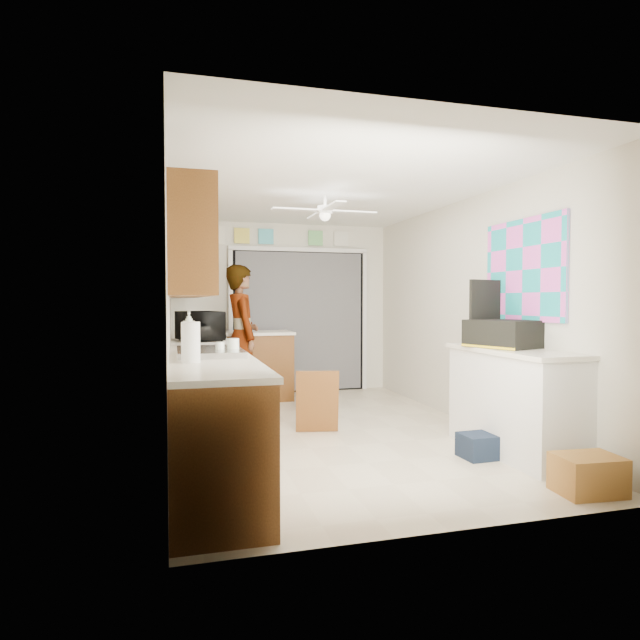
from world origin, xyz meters
TOP-DOWN VIEW (x-y plane):
  - floor at (0.00, 0.00)m, footprint 5.00×5.00m
  - ceiling at (0.00, 0.00)m, footprint 5.00×5.00m
  - wall_back at (0.00, 2.50)m, footprint 3.20×0.00m
  - wall_front at (0.00, -2.50)m, footprint 3.20×0.00m
  - wall_left at (-1.60, 0.00)m, footprint 0.00×5.00m
  - wall_right at (1.60, 0.00)m, footprint 0.00×5.00m
  - left_base_cabinets at (-1.30, 0.00)m, footprint 0.60×4.80m
  - left_countertop at (-1.29, 0.00)m, footprint 0.62×4.80m
  - upper_cabinets at (-1.44, 0.20)m, footprint 0.32×4.00m
  - sink_basin at (-1.29, -1.00)m, footprint 0.50×0.76m
  - faucet at (-1.48, -1.00)m, footprint 0.03×0.03m
  - peninsula_base at (-0.50, 2.00)m, footprint 1.00×0.60m
  - peninsula_top at (-0.50, 2.00)m, footprint 1.04×0.64m
  - back_opening_recess at (0.25, 2.47)m, footprint 2.00×0.06m
  - curtain_panel at (0.25, 2.43)m, footprint 1.90×0.03m
  - door_trim_left at (-0.77, 2.44)m, footprint 0.06×0.04m
  - door_trim_right at (1.27, 2.44)m, footprint 0.06×0.04m
  - door_trim_head at (0.25, 2.44)m, footprint 2.10×0.04m
  - header_frame_0 at (-0.60, 2.47)m, footprint 0.22×0.02m
  - header_frame_1 at (-0.25, 2.47)m, footprint 0.22×0.02m
  - header_frame_3 at (0.50, 2.47)m, footprint 0.22×0.02m
  - header_frame_4 at (0.90, 2.47)m, footprint 0.22×0.02m
  - route66_sign at (-0.95, 2.47)m, footprint 0.22×0.02m
  - right_counter_base at (1.35, -1.20)m, footprint 0.50×1.40m
  - right_counter_top at (1.34, -1.20)m, footprint 0.54×1.44m
  - abstract_painting at (1.58, -1.00)m, footprint 0.03×1.15m
  - ceiling_fan at (0.00, 0.20)m, footprint 1.14×1.14m
  - microwave at (-1.29, 0.52)m, footprint 0.53×0.65m
  - soap_bottle at (-1.43, -0.28)m, footprint 0.14×0.14m
  - jar_a at (-1.11, -1.07)m, footprint 0.10×0.10m
  - jar_b at (-1.22, -1.08)m, footprint 0.09×0.09m
  - paper_towel_roll at (-1.45, -1.51)m, footprint 0.16×0.16m
  - suitcase at (1.32, -1.07)m, footprint 0.60×0.69m
  - suitcase_rim at (1.32, -1.07)m, footprint 0.60×0.69m
  - suitcase_lid at (1.32, -0.78)m, footprint 0.41×0.16m
  - cardboard_box at (1.25, -2.20)m, footprint 0.46×0.36m
  - navy_crate at (1.00, -1.23)m, footprint 0.35×0.30m
  - cabinet_door_panel at (-0.15, -0.04)m, footprint 0.46×0.26m
  - man at (-0.73, 1.49)m, footprint 0.51×0.71m
  - dog at (0.07, 1.23)m, footprint 0.31×0.52m

SIDE VIEW (x-z plane):
  - floor at x=0.00m, z-range 0.00..0.00m
  - navy_crate at x=1.00m, z-range 0.00..0.21m
  - cardboard_box at x=1.25m, z-range 0.00..0.27m
  - dog at x=0.07m, z-range 0.00..0.39m
  - cabinet_door_panel at x=-0.15m, z-range 0.00..0.65m
  - left_base_cabinets at x=-1.30m, z-range 0.00..0.90m
  - peninsula_base at x=-0.50m, z-range 0.00..0.90m
  - right_counter_base at x=1.35m, z-range 0.00..0.90m
  - man at x=-0.73m, z-range 0.00..1.82m
  - left_countertop at x=-1.29m, z-range 0.90..0.94m
  - peninsula_top at x=-0.50m, z-range 0.90..0.94m
  - right_counter_top at x=1.34m, z-range 0.90..0.94m
  - suitcase_rim at x=1.32m, z-range 0.94..0.96m
  - sink_basin at x=-1.29m, z-range 0.92..0.98m
  - jar_b at x=-1.22m, z-range 0.94..1.04m
  - jar_a at x=-1.11m, z-range 0.94..1.07m
  - faucet at x=-1.48m, z-range 0.94..1.16m
  - back_opening_recess at x=0.25m, z-range 0.00..2.10m
  - door_trim_left at x=-0.77m, z-range 0.00..2.10m
  - door_trim_right at x=1.27m, z-range 0.00..2.10m
  - curtain_panel at x=0.25m, z-range 0.03..2.08m
  - suitcase at x=1.32m, z-range 0.94..1.19m
  - paper_towel_roll at x=-1.45m, z-range 0.94..1.22m
  - microwave at x=-1.29m, z-range 0.94..1.25m
  - soap_bottle at x=-1.43m, z-range 0.94..1.27m
  - wall_back at x=0.00m, z-range -0.35..2.85m
  - wall_front at x=0.00m, z-range -0.35..2.85m
  - wall_left at x=-1.60m, z-range -1.25..3.75m
  - wall_right at x=1.60m, z-range -1.25..3.75m
  - suitcase_lid at x=1.32m, z-range 1.06..1.56m
  - abstract_painting at x=1.58m, z-range 1.17..2.12m
  - upper_cabinets at x=-1.44m, z-range 1.40..2.20m
  - door_trim_head at x=0.25m, z-range 2.09..2.15m
  - header_frame_0 at x=-0.60m, z-range 2.19..2.41m
  - header_frame_1 at x=-0.25m, z-range 2.19..2.41m
  - header_frame_3 at x=0.50m, z-range 2.19..2.41m
  - header_frame_4 at x=0.90m, z-range 2.19..2.41m
  - route66_sign at x=-0.95m, z-range 2.17..2.43m
  - ceiling_fan at x=0.00m, z-range 2.20..2.44m
  - ceiling at x=0.00m, z-range 2.50..2.50m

